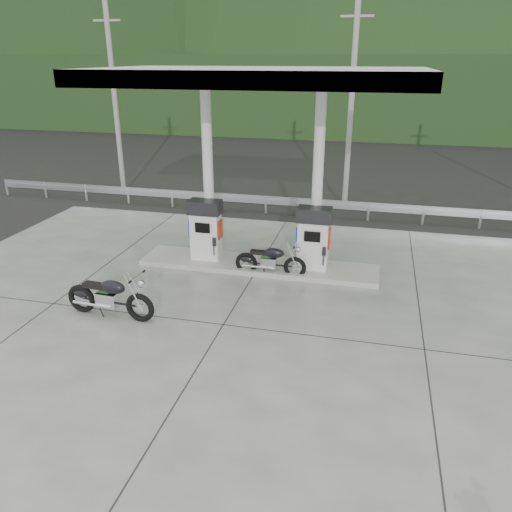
% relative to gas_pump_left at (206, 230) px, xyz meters
% --- Properties ---
extents(ground, '(160.00, 160.00, 0.00)m').
position_rel_gas_pump_left_xyz_m(ground, '(1.60, -2.50, -1.07)').
color(ground, black).
rests_on(ground, ground).
extents(forecourt_apron, '(18.00, 14.00, 0.02)m').
position_rel_gas_pump_left_xyz_m(forecourt_apron, '(1.60, -2.50, -1.06)').
color(forecourt_apron, slate).
rests_on(forecourt_apron, ground).
extents(pump_island, '(7.00, 1.40, 0.15)m').
position_rel_gas_pump_left_xyz_m(pump_island, '(1.60, 0.00, -0.98)').
color(pump_island, gray).
rests_on(pump_island, forecourt_apron).
extents(gas_pump_left, '(0.95, 0.55, 1.80)m').
position_rel_gas_pump_left_xyz_m(gas_pump_left, '(0.00, 0.00, 0.00)').
color(gas_pump_left, silver).
rests_on(gas_pump_left, pump_island).
extents(gas_pump_right, '(0.95, 0.55, 1.80)m').
position_rel_gas_pump_left_xyz_m(gas_pump_right, '(3.20, 0.00, 0.00)').
color(gas_pump_right, silver).
rests_on(gas_pump_right, pump_island).
extents(canopy_column_left, '(0.30, 0.30, 5.00)m').
position_rel_gas_pump_left_xyz_m(canopy_column_left, '(0.00, 0.40, 1.60)').
color(canopy_column_left, white).
rests_on(canopy_column_left, pump_island).
extents(canopy_column_right, '(0.30, 0.30, 5.00)m').
position_rel_gas_pump_left_xyz_m(canopy_column_right, '(3.20, 0.40, 1.60)').
color(canopy_column_right, white).
rests_on(canopy_column_right, pump_island).
extents(canopy_roof, '(8.50, 5.00, 0.40)m').
position_rel_gas_pump_left_xyz_m(canopy_roof, '(1.60, 0.00, 4.30)').
color(canopy_roof, silver).
rests_on(canopy_roof, canopy_column_left).
extents(guardrail, '(26.00, 0.16, 1.42)m').
position_rel_gas_pump_left_xyz_m(guardrail, '(1.60, 5.50, -0.36)').
color(guardrail, '#9FA2A7').
rests_on(guardrail, ground).
extents(road, '(60.00, 7.00, 0.01)m').
position_rel_gas_pump_left_xyz_m(road, '(1.60, 9.00, -1.07)').
color(road, black).
rests_on(road, ground).
extents(utility_pole_a, '(0.22, 0.22, 8.00)m').
position_rel_gas_pump_left_xyz_m(utility_pole_a, '(-6.40, 7.00, 2.93)').
color(utility_pole_a, gray).
rests_on(utility_pole_a, ground).
extents(utility_pole_b, '(0.22, 0.22, 8.00)m').
position_rel_gas_pump_left_xyz_m(utility_pole_b, '(3.60, 7.00, 2.93)').
color(utility_pole_b, gray).
rests_on(utility_pole_b, ground).
extents(tree_band, '(80.00, 6.00, 6.00)m').
position_rel_gas_pump_left_xyz_m(tree_band, '(1.60, 27.50, 1.93)').
color(tree_band, black).
rests_on(tree_band, ground).
extents(forested_hills, '(100.00, 40.00, 140.00)m').
position_rel_gas_pump_left_xyz_m(forested_hills, '(1.60, 57.50, -1.07)').
color(forested_hills, black).
rests_on(forested_hills, ground).
extents(motorcycle_left, '(2.21, 0.82, 1.03)m').
position_rel_gas_pump_left_xyz_m(motorcycle_left, '(-1.14, -3.74, -0.54)').
color(motorcycle_left, black).
rests_on(motorcycle_left, forecourt_apron).
extents(motorcycle_right, '(1.92, 0.61, 0.91)m').
position_rel_gas_pump_left_xyz_m(motorcycle_right, '(2.07, -0.47, -0.60)').
color(motorcycle_right, black).
rests_on(motorcycle_right, forecourt_apron).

